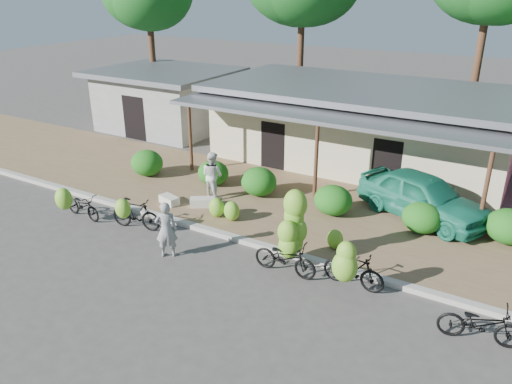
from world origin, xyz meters
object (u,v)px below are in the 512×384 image
bystander (212,175)px  teal_van (423,196)px  bike_far_left (79,204)px  bike_far_right (481,324)px  bike_center (289,241)px  bike_left (134,213)px  sack_far (169,200)px  vendor (166,230)px  bike_right (351,267)px  sack_near (202,202)px

bystander → teal_van: bystander is taller
bike_far_left → bike_far_right: size_ratio=0.90×
bike_center → bike_far_right: 5.06m
bike_left → bike_far_right: 10.37m
bike_far_right → bystander: (-9.57, 3.42, 0.51)m
bike_far_right → sack_far: bike_far_right is taller
bike_far_left → bike_center: bike_center is taller
bike_far_right → sack_far: bearing=67.8°
bike_left → sack_far: size_ratio=2.40×
teal_van → sack_far: bearing=134.4°
bike_far_left → bike_left: size_ratio=0.95×
bystander → teal_van: size_ratio=0.39×
bystander → vendor: bearing=115.4°
bike_left → sack_far: (-0.21, 1.96, -0.33)m
bike_left → bike_far_right: (10.37, -0.20, -0.11)m
bike_far_left → bike_right: (9.34, 0.57, 0.16)m
sack_near → teal_van: 7.46m
bike_right → teal_van: size_ratio=0.38×
bike_far_right → vendor: bearing=83.2°
bike_far_left → sack_near: bearing=-42.6°
bystander → teal_van: (6.95, 2.14, -0.10)m
sack_far → teal_van: (7.96, 3.40, 0.62)m
bike_center → sack_near: bearing=64.5°
bike_left → vendor: bearing=-122.1°
vendor → bike_far_right: bearing=148.0°
bike_right → vendor: vendor is taller
bike_far_left → bike_far_right: bike_far_left is taller
bike_far_right → sack_near: bearing=64.1°
sack_far → bystander: bearing=51.3°
bike_left → bike_center: bearing=-97.0°
bike_left → teal_van: 9.43m
bike_far_right → bike_far_left: bearing=80.0°
bike_right → bystander: 7.06m
bike_left → bike_center: 5.38m
bike_right → sack_near: bearing=73.0°
bike_right → vendor: (-5.20, -0.99, 0.16)m
teal_van → bike_far_right: bearing=-133.5°
bike_center → teal_van: bike_center is taller
sack_near → teal_van: teal_van is taller
bike_center → sack_near: size_ratio=2.69×
bike_far_left → bike_center: (7.51, 0.73, 0.35)m
sack_far → bike_right: bearing=-13.1°
bike_right → vendor: 5.30m
sack_near → bike_right: bearing=-19.0°
bike_far_right → vendor: 8.41m
sack_far → teal_van: 8.68m
bike_right → teal_van: bearing=-4.3°
bike_center → bike_left: bearing=92.9°
bystander → bike_left: bearing=84.9°
bike_right → sack_near: bike_right is taller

